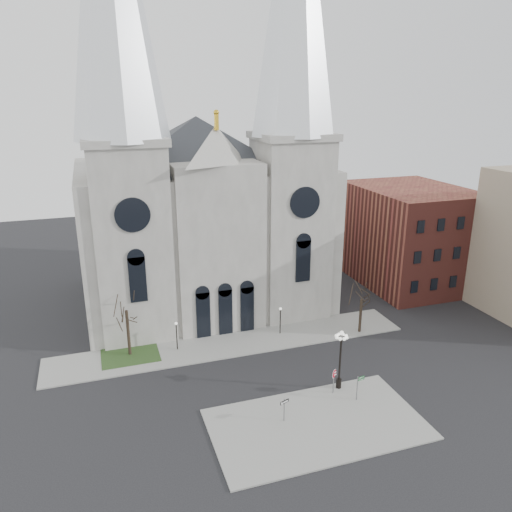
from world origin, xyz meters
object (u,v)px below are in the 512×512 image
object	(u,v)px
one_way_sign	(284,406)
street_name_sign	(358,386)
globe_lamp	(341,352)
stop_sign	(334,376)

from	to	relation	value
one_way_sign	street_name_sign	bearing A→B (deg)	-14.46
one_way_sign	street_name_sign	world-z (taller)	street_name_sign
globe_lamp	street_name_sign	bearing A→B (deg)	-72.65
globe_lamp	stop_sign	bearing A→B (deg)	-145.59
globe_lamp	street_name_sign	size ratio (longest dim) A/B	2.48
stop_sign	one_way_sign	distance (m)	6.37
one_way_sign	street_name_sign	distance (m)	7.52
stop_sign	globe_lamp	xyz separation A→B (m)	(0.89, 0.61, 1.97)
street_name_sign	stop_sign	bearing A→B (deg)	124.74
globe_lamp	street_name_sign	xyz separation A→B (m)	(0.71, -2.28, -2.33)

